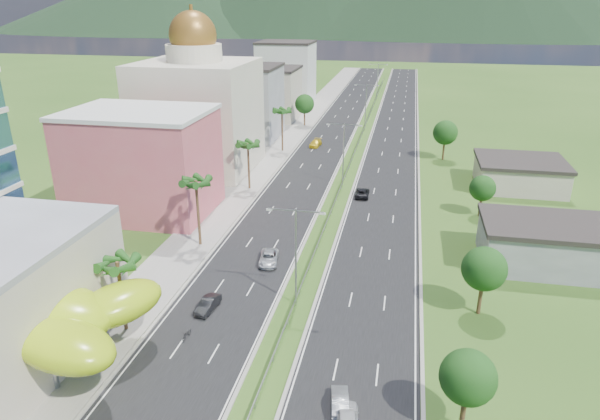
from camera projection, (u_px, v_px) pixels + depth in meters
The scene contains 34 objects.
ground at pixel (273, 362), 48.25m from camera, with size 500.00×500.00×0.00m, color #2D5119.
road_left at pixel (332, 131), 131.63m from camera, with size 11.00×260.00×0.04m, color black.
road_right at pixel (394, 134), 128.87m from camera, with size 11.00×260.00×0.04m, color black.
sidewalk_left at pixel (295, 130), 133.36m from camera, with size 7.00×260.00×0.12m, color gray.
median_guardrail at pixel (355, 149), 113.62m from camera, with size 0.10×216.06×0.76m.
streetlight_median_b at pixel (296, 247), 54.88m from camera, with size 6.04×0.25×11.00m.
streetlight_median_c at pixel (344, 148), 91.32m from camera, with size 6.04×0.25×11.00m.
streetlight_median_d at pixel (366, 102), 132.32m from camera, with size 6.04×0.25×11.00m.
streetlight_median_e at pixel (378, 77), 173.32m from camera, with size 6.04×0.25×11.00m.
lime_canopy at pixel (38, 314), 46.44m from camera, with size 18.00×15.00×7.40m.
pink_shophouse at pixel (143, 164), 79.78m from camera, with size 20.00×15.00×15.00m, color #CD5463.
domed_building at pixel (198, 109), 99.32m from camera, with size 20.00×20.00×28.70m.
midrise_grey at pixel (243, 103), 123.15m from camera, with size 16.00×15.00×16.00m, color gray.
midrise_beige at pixel (268, 94), 143.75m from camera, with size 16.00×15.00×13.00m, color #B8AE98.
midrise_white at pixel (286, 74), 163.78m from camera, with size 16.00×15.00×18.00m, color silver.
shed_near at pixel (546, 246), 64.97m from camera, with size 15.00×10.00×5.00m, color gray.
shed_far at pixel (519, 175), 92.04m from camera, with size 14.00×12.00×4.40m, color #B8AE98.
palm_tree_b at pixel (118, 266), 50.32m from camera, with size 3.60×3.60×8.10m.
palm_tree_c at pixel (196, 184), 68.01m from camera, with size 3.60×3.60×9.60m.
palm_tree_d at pixel (248, 146), 89.32m from camera, with size 3.60×3.60×8.60m.
palm_tree_e at pixel (282, 112), 111.81m from camera, with size 3.60×3.60×9.40m.
leafy_tree_lfar at pixel (305, 104), 135.60m from camera, with size 4.90×4.90×8.05m.
leafy_tree_ra at pixel (468, 378), 39.00m from camera, with size 4.20×4.20×6.90m.
leafy_tree_rb at pixel (484, 269), 53.79m from camera, with size 4.55×4.55×7.47m.
leafy_tree_rc at pixel (483, 188), 79.04m from camera, with size 3.85×3.85×6.33m.
leafy_tree_rd at pixel (445, 133), 106.67m from camera, with size 4.90×4.90×8.05m.
mountain_ridge at pixel (473, 37), 447.24m from camera, with size 860.00×140.00×90.00m, color black, non-canonical shape.
car_dark_left at pixel (208, 304), 55.98m from camera, with size 1.38×3.95×1.30m, color black.
car_silver_mid_left at pixel (269, 258), 65.95m from camera, with size 2.21×4.79×1.33m, color #A5A7AC.
car_yellow_far_left at pixel (316, 143), 118.01m from camera, with size 1.98×4.86×1.41m, color gold.
car_white_near_right at pixel (347, 420), 40.49m from camera, with size 1.81×4.49×1.53m, color silver.
car_silver_right at pixel (340, 401), 42.55m from camera, with size 1.35×3.87×1.27m, color #9EA1A6.
car_dark_far_right at pixel (362, 193), 88.17m from camera, with size 2.15×4.66×1.30m, color black.
motorcycle at pixel (187, 333), 51.34m from camera, with size 0.53×1.76×1.13m, color black.
Camera 1 is at (10.23, -38.53, 30.55)m, focal length 32.00 mm.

